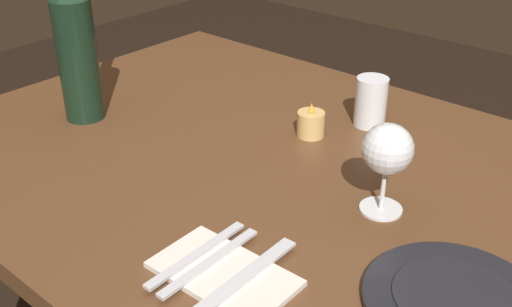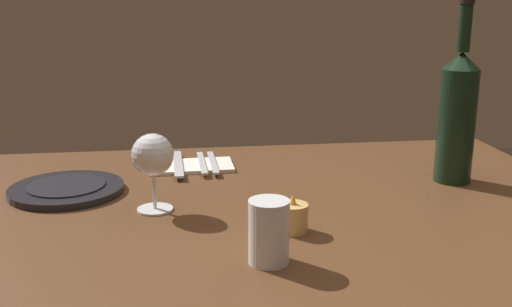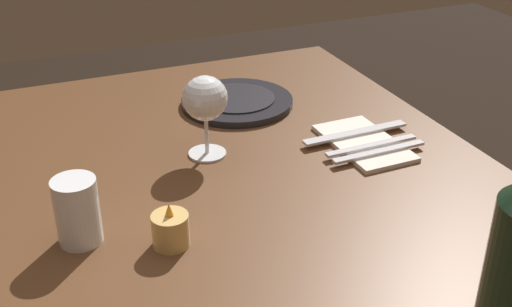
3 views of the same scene
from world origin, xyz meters
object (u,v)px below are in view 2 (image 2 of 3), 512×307
at_px(wine_bottle, 457,114).
at_px(folded_napkin, 191,166).
at_px(table_knife, 178,164).
at_px(wine_glass_left, 153,157).
at_px(votive_candle, 293,218).
at_px(fork_outer, 213,162).
at_px(dinner_plate, 67,189).
at_px(fork_inner, 202,163).
at_px(water_tumbler, 269,235).

height_order(wine_bottle, folded_napkin, wine_bottle).
bearing_deg(table_knife, wine_bottle, 163.30).
bearing_deg(wine_glass_left, table_knife, -99.30).
relative_size(wine_glass_left, votive_candle, 2.16).
relative_size(fork_outer, table_knife, 0.86).
distance_m(wine_glass_left, folded_napkin, 0.30).
xyz_separation_m(dinner_plate, folded_napkin, (-0.25, -0.15, -0.00)).
bearing_deg(fork_inner, fork_outer, 180.00).
relative_size(wine_glass_left, table_knife, 0.69).
distance_m(wine_glass_left, fork_inner, 0.30).
distance_m(dinner_plate, fork_inner, 0.31).
bearing_deg(votive_candle, water_tumbler, 62.86).
distance_m(dinner_plate, table_knife, 0.27).
height_order(water_tumbler, votive_candle, water_tumbler).
bearing_deg(fork_outer, fork_inner, 0.00).
distance_m(wine_bottle, folded_napkin, 0.59).
bearing_deg(water_tumbler, votive_candle, -117.14).
xyz_separation_m(wine_glass_left, votive_candle, (-0.23, 0.13, -0.08)).
bearing_deg(fork_outer, votive_candle, 104.97).
distance_m(wine_bottle, fork_outer, 0.54).
bearing_deg(fork_outer, water_tumbler, 95.48).
bearing_deg(table_knife, folded_napkin, 180.00).
height_order(water_tumbler, fork_inner, water_tumbler).
distance_m(water_tumbler, folded_napkin, 0.53).
relative_size(dinner_plate, folded_napkin, 1.18).
relative_size(dinner_plate, fork_inner, 1.26).
relative_size(folded_napkin, table_knife, 0.91).
relative_size(votive_candle, fork_inner, 0.37).
xyz_separation_m(fork_inner, table_knife, (0.05, 0.00, 0.00)).
bearing_deg(water_tumbler, table_knife, -75.92).
height_order(water_tumbler, table_knife, water_tumbler).
relative_size(votive_candle, dinner_plate, 0.30).
distance_m(wine_glass_left, wine_bottle, 0.63).
bearing_deg(dinner_plate, water_tumbler, 133.52).
distance_m(dinner_plate, fork_outer, 0.34).
bearing_deg(wine_glass_left, water_tumbler, 125.32).
bearing_deg(wine_glass_left, wine_bottle, -171.09).
bearing_deg(water_tumbler, dinner_plate, -46.48).
xyz_separation_m(wine_glass_left, fork_outer, (-0.12, -0.27, -0.09)).
relative_size(fork_inner, table_knife, 0.86).
distance_m(water_tumbler, dinner_plate, 0.51).
xyz_separation_m(wine_bottle, fork_inner, (0.52, -0.17, -0.13)).
bearing_deg(wine_bottle, table_knife, -16.70).
relative_size(votive_candle, folded_napkin, 0.35).
height_order(votive_candle, fork_inner, votive_candle).
xyz_separation_m(wine_bottle, water_tumbler, (0.45, 0.34, -0.10)).
bearing_deg(fork_outer, wine_bottle, 160.80).
bearing_deg(water_tumbler, fork_inner, -81.79).
height_order(folded_napkin, fork_inner, fork_inner).
distance_m(water_tumbler, fork_inner, 0.52).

